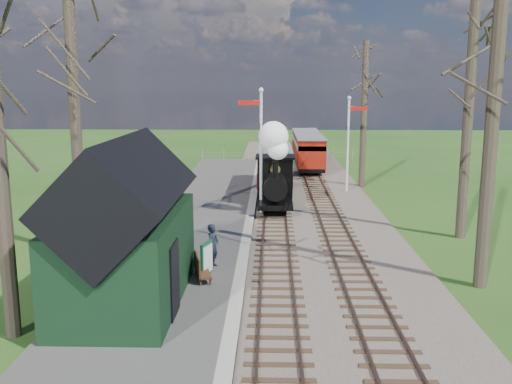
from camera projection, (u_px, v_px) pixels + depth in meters
ground at (279, 379)px, 12.52m from camera, size 140.00×140.00×0.00m
distant_hills at (282, 251)px, 78.72m from camera, size 114.40×48.00×22.02m
ballast_bed at (296, 192)px, 34.09m from camera, size 8.00×60.00×0.10m
track_near at (274, 191)px, 34.11m from camera, size 1.60×60.00×0.15m
track_far at (318, 191)px, 34.04m from camera, size 1.60×60.00×0.15m
platform at (200, 222)px, 26.35m from camera, size 5.00×44.00×0.20m
coping_strip at (249, 222)px, 26.29m from camera, size 0.40×44.00×0.21m
station_shed at (126, 231)px, 16.14m from camera, size 3.25×6.30×4.78m
semaphore_near at (260, 142)px, 27.59m from camera, size 1.22×0.24×6.22m
semaphore_far at (349, 137)px, 33.39m from camera, size 1.22×0.24×5.72m
bare_trees at (312, 116)px, 21.44m from camera, size 15.51×22.39×12.00m
fence_line at (277, 155)px, 47.77m from camera, size 12.60×0.08×1.00m
locomotive at (275, 172)px, 28.33m from camera, size 1.80×4.19×4.49m
coach at (275, 166)px, 34.39m from camera, size 2.10×7.18×2.21m
red_carriage_a at (310, 153)px, 41.31m from camera, size 2.05×5.07×2.15m
red_carriage_b at (305, 145)px, 46.72m from camera, size 2.05×5.07×2.15m
sign_board at (207, 259)px, 18.60m from camera, size 0.32×0.75×1.12m
bench at (200, 268)px, 18.28m from camera, size 0.75×1.48×0.81m
person at (213, 246)px, 19.44m from camera, size 0.53×0.64×1.50m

